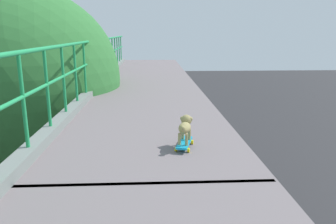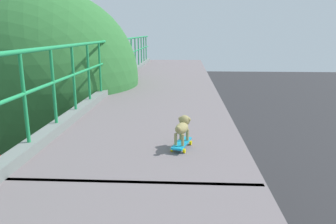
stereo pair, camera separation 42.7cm
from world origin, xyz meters
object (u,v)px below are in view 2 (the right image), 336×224
city_bus (25,123)px  toy_skateboard (182,144)px  small_dog (183,126)px  car_black_fifth (12,217)px

city_bus → toy_skateboard: bearing=-56.9°
city_bus → toy_skateboard: 19.06m
small_dog → toy_skateboard: bearing=-113.1°
small_dog → city_bus: bearing=123.1°
city_bus → toy_skateboard: size_ratio=23.26×
city_bus → small_dog: bearing=-56.9°
car_black_fifth → toy_skateboard: 10.69m
car_black_fifth → toy_skateboard: toy_skateboard is taller
toy_skateboard → small_dog: (0.01, 0.02, 0.22)m
car_black_fifth → city_bus: (-3.76, 8.88, 1.07)m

